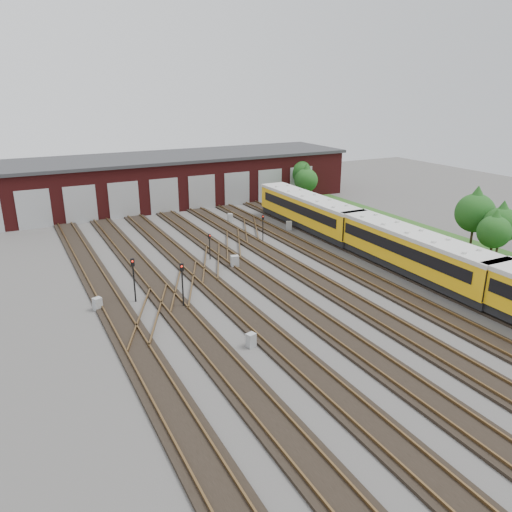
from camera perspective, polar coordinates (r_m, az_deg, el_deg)
name	(u,v)px	position (r m, az deg, el deg)	size (l,w,h in m)	color
ground	(341,315)	(35.75, 9.72, -6.71)	(120.00, 120.00, 0.00)	#44413F
track_network	(334,311)	(36.03, 8.95, -6.26)	(30.40, 70.00, 0.33)	black
maintenance_shed	(165,179)	(69.42, -10.40, 8.64)	(51.00, 12.50, 6.35)	#4C1313
grass_verge	(432,241)	(54.80, 19.48, 1.66)	(8.00, 55.00, 0.05)	#234717
metro_train	(412,251)	(43.85, 17.43, 0.53)	(3.20, 48.76, 3.46)	black
signal_mast_0	(134,274)	(37.64, -13.82, -2.03)	(0.32, 0.30, 3.40)	black
signal_mast_1	(182,280)	(35.91, -8.42, -2.70)	(0.31, 0.29, 3.41)	black
signal_mast_2	(210,243)	(45.90, -5.32, 1.48)	(0.23, 0.22, 2.45)	black
signal_mast_3	(263,224)	(51.27, 0.80, 3.66)	(0.28, 0.26, 2.75)	black
relay_cabinet_0	(98,304)	(37.62, -17.66, -5.24)	(0.57, 0.47, 0.95)	#999C9D
relay_cabinet_1	(235,262)	(43.97, -2.45, -0.66)	(0.67, 0.56, 1.12)	#999C9D
relay_cabinet_2	(251,340)	(31.11, -0.58, -9.60)	(0.55, 0.45, 0.91)	#999C9D
relay_cabinet_3	(230,217)	(59.18, -2.97, 4.42)	(0.55, 0.46, 0.92)	#999C9D
relay_cabinet_4	(289,226)	(55.68, 3.78, 3.49)	(0.58, 0.48, 0.96)	#999C9D
tree_0	(298,168)	(72.26, 4.80, 9.95)	(3.79, 3.79, 6.28)	#2E2214
tree_1	(306,178)	(68.76, 5.75, 8.92)	(3.19, 3.19, 5.29)	#2E2214
tree_2	(476,208)	(52.82, 23.81, 5.00)	(3.77, 3.77, 6.25)	#2E2214
tree_3	(495,228)	(49.67, 25.61, 2.90)	(2.96, 2.96, 4.90)	#2E2214
tree_4	(502,221)	(51.18, 26.26, 3.62)	(3.27, 3.27, 5.42)	#2E2214
bush_0	(409,237)	(52.65, 17.13, 2.10)	(1.58, 1.58, 1.58)	#144313
bush_1	(333,204)	(65.18, 8.77, 5.91)	(1.62, 1.62, 1.62)	#144313
bush_2	(308,194)	(70.72, 5.91, 7.11)	(1.75, 1.75, 1.75)	#144313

